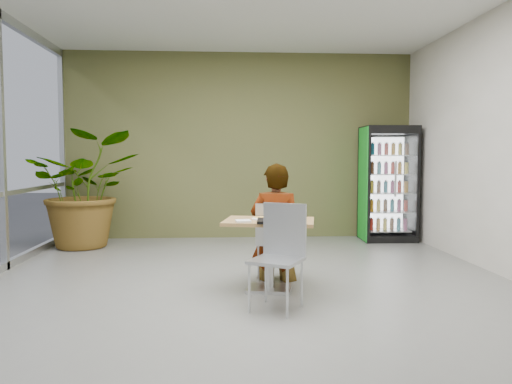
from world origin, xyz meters
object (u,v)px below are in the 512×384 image
(beverage_fridge, at_px, (388,184))
(soda_cup, at_px, (287,212))
(cafeteria_tray, at_px, (281,221))
(chair_far, at_px, (274,235))
(chair_near, at_px, (280,247))
(potted_plant, at_px, (86,189))
(dining_table, at_px, (269,240))
(seated_woman, at_px, (276,235))

(beverage_fridge, bearing_deg, soda_cup, -122.03)
(cafeteria_tray, bearing_deg, soda_cup, 68.91)
(chair_far, distance_m, chair_near, 1.02)
(chair_far, relative_size, cafeteria_tray, 1.84)
(chair_far, xyz_separation_m, potted_plant, (-2.72, 2.31, 0.39))
(dining_table, xyz_separation_m, potted_plant, (-2.62, 2.74, 0.37))
(cafeteria_tray, bearing_deg, chair_near, -97.72)
(cafeteria_tray, height_order, potted_plant, potted_plant)
(chair_far, relative_size, soda_cup, 5.38)
(chair_far, xyz_separation_m, beverage_fridge, (2.19, 2.62, 0.44))
(cafeteria_tray, xyz_separation_m, potted_plant, (-2.73, 2.95, 0.14))
(chair_near, xyz_separation_m, seated_woman, (0.07, 1.06, -0.05))
(chair_far, height_order, seated_woman, seated_woman)
(seated_woman, bearing_deg, beverage_fridge, -115.19)
(chair_near, distance_m, cafeteria_tray, 0.43)
(chair_far, height_order, chair_near, chair_near)
(chair_far, distance_m, seated_woman, 0.05)
(dining_table, height_order, soda_cup, soda_cup)
(chair_far, xyz_separation_m, cafeteria_tray, (0.01, -0.64, 0.25))
(chair_near, xyz_separation_m, potted_plant, (-2.67, 3.33, 0.34))
(soda_cup, height_order, cafeteria_tray, soda_cup)
(chair_far, height_order, cafeteria_tray, chair_far)
(seated_woman, xyz_separation_m, potted_plant, (-2.74, 2.27, 0.39))
(chair_near, height_order, seated_woman, seated_woman)
(cafeteria_tray, bearing_deg, chair_far, 90.70)
(dining_table, relative_size, cafeteria_tray, 2.14)
(dining_table, relative_size, soda_cup, 6.27)
(dining_table, xyz_separation_m, chair_near, (0.05, -0.59, 0.03))
(chair_far, relative_size, seated_woman, 0.54)
(cafeteria_tray, distance_m, potted_plant, 4.02)
(potted_plant, bearing_deg, seated_woman, -39.57)
(dining_table, xyz_separation_m, seated_woman, (0.12, 0.47, -0.02))
(potted_plant, bearing_deg, chair_near, -51.21)
(chair_near, relative_size, soda_cup, 5.90)
(dining_table, bearing_deg, cafeteria_tray, -63.37)
(beverage_fridge, distance_m, potted_plant, 4.92)
(chair_far, bearing_deg, seated_woman, -105.93)
(dining_table, bearing_deg, seated_woman, 75.76)
(chair_far, xyz_separation_m, chair_near, (-0.04, -1.02, 0.05))
(dining_table, distance_m, chair_far, 0.44)
(chair_far, height_order, soda_cup, soda_cup)
(soda_cup, relative_size, beverage_fridge, 0.09)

